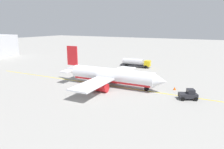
# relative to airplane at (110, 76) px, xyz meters

# --- Properties ---
(ground_plane) EXTENTS (400.00, 400.00, 0.00)m
(ground_plane) POSITION_rel_airplane_xyz_m (0.49, 0.02, -2.60)
(ground_plane) COLOR #9E9B96
(airplane) EXTENTS (28.35, 27.38, 9.56)m
(airplane) POSITION_rel_airplane_xyz_m (0.00, 0.00, 0.00)
(airplane) COLOR white
(airplane) RESTS_ON ground
(fuel_tanker) EXTENTS (11.19, 3.75, 3.15)m
(fuel_tanker) POSITION_rel_airplane_xyz_m (-3.56, 25.49, -0.87)
(fuel_tanker) COLOR #2D2D33
(fuel_tanker) RESTS_ON ground
(pushback_tug) EXTENTS (4.12, 3.59, 2.20)m
(pushback_tug) POSITION_rel_airplane_xyz_m (18.96, -0.81, -1.59)
(pushback_tug) COLOR #232328
(pushback_tug) RESTS_ON ground
(refueling_worker) EXTENTS (0.60, 0.63, 1.71)m
(refueling_worker) POSITION_rel_airplane_xyz_m (-3.31, 16.97, -1.78)
(refueling_worker) COLOR navy
(refueling_worker) RESTS_ON ground
(safety_cone_nose) EXTENTS (0.64, 0.64, 0.71)m
(safety_cone_nose) POSITION_rel_airplane_xyz_m (15.07, 4.41, -2.24)
(safety_cone_nose) COLOR #F2590F
(safety_cone_nose) RESTS_ON ground
(taxi_line_marking) EXTENTS (80.05, 3.11, 0.01)m
(taxi_line_marking) POSITION_rel_airplane_xyz_m (0.49, 0.02, -2.59)
(taxi_line_marking) COLOR yellow
(taxi_line_marking) RESTS_ON ground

